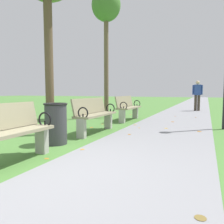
{
  "coord_description": "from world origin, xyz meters",
  "views": [
    {
      "loc": [
        2.17,
        -2.37,
        1.08
      ],
      "look_at": [
        -0.05,
        2.91,
        0.55
      ],
      "focal_mm": 36.27,
      "sensor_mm": 36.0,
      "label": 1
    }
  ],
  "objects": [
    {
      "name": "tree_2",
      "position": [
        -1.56,
        5.93,
        4.22
      ],
      "size": [
        1.13,
        1.13,
        5.02
      ],
      "color": "brown",
      "rests_on": "ground"
    },
    {
      "name": "scattered_leaves",
      "position": [
        0.0,
        3.38,
        0.01
      ],
      "size": [
        4.75,
        9.47,
        0.02
      ],
      "color": "#BC842D",
      "rests_on": "ground"
    },
    {
      "name": "paved_walkway",
      "position": [
        1.17,
        18.0,
        0.01
      ],
      "size": [
        2.34,
        44.0,
        0.02
      ],
      "primitive_type": "cube",
      "color": "gray",
      "rests_on": "ground"
    },
    {
      "name": "pedestrian_walking",
      "position": [
        1.69,
        10.69,
        0.93
      ],
      "size": [
        0.53,
        0.25,
        1.62
      ],
      "color": "#3D3328",
      "rests_on": "paved_walkway"
    },
    {
      "name": "trash_bin",
      "position": [
        -0.65,
        1.39,
        0.42
      ],
      "size": [
        0.48,
        0.48,
        0.84
      ],
      "color": "#38383D",
      "rests_on": "ground"
    },
    {
      "name": "park_bench_3",
      "position": [
        -0.5,
        5.51,
        0.49
      ],
      "size": [
        0.49,
        1.61,
        0.9
      ],
      "color": "gray",
      "rests_on": "ground"
    },
    {
      "name": "park_bench_1",
      "position": [
        -0.5,
        -0.02,
        0.49
      ],
      "size": [
        0.48,
        1.6,
        0.9
      ],
      "color": "gray",
      "rests_on": "ground"
    },
    {
      "name": "ground_plane",
      "position": [
        0.0,
        0.0,
        0.0
      ],
      "size": [
        80.0,
        80.0,
        0.0
      ],
      "primitive_type": "plane",
      "color": "#4C7F38"
    },
    {
      "name": "park_bench_2",
      "position": [
        -0.5,
        2.82,
        0.49
      ],
      "size": [
        0.5,
        1.61,
        0.9
      ],
      "color": "gray",
      "rests_on": "ground"
    }
  ]
}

